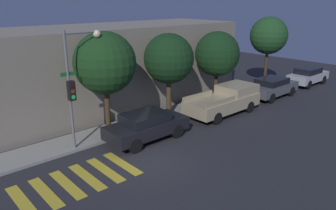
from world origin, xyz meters
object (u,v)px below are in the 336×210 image
sedan_near_corner (146,126)px  sedan_middle (272,87)px  pickup_truck (225,100)px  tree_near_corner (105,63)px  tree_far_end (217,54)px  tree_midblock (169,59)px  sedan_far_end (308,76)px  tree_behind_truck (269,36)px  traffic_light_pole (77,77)px

sedan_near_corner → sedan_middle: size_ratio=0.99×
pickup_truck → sedan_near_corner: bearing=180.0°
tree_near_corner → tree_far_end: bearing=0.0°
sedan_middle → pickup_truck: bearing=180.0°
tree_near_corner → tree_midblock: tree_near_corner is taller
tree_near_corner → sedan_far_end: bearing=-5.8°
tree_near_corner → tree_far_end: (8.77, 0.00, -0.46)m
sedan_near_corner → tree_behind_truck: tree_behind_truck is taller
sedan_far_end → tree_behind_truck: tree_behind_truck is taller
traffic_light_pole → pickup_truck: size_ratio=1.09×
sedan_near_corner → pickup_truck: pickup_truck is taller
tree_far_end → sedan_far_end: bearing=-11.0°
sedan_near_corner → pickup_truck: size_ratio=0.84×
sedan_middle → tree_near_corner: bearing=171.6°
sedan_middle → tree_behind_truck: tree_behind_truck is taller
sedan_middle → tree_far_end: 5.32m
traffic_light_pole → tree_midblock: size_ratio=1.11×
sedan_near_corner → tree_behind_truck: size_ratio=0.76×
sedan_near_corner → tree_far_end: bearing=13.9°
tree_far_end → tree_midblock: bearing=180.0°
tree_midblock → sedan_far_end: bearing=-7.6°
tree_midblock → sedan_near_corner: bearing=-149.6°
sedan_middle → sedan_far_end: bearing=0.0°
traffic_light_pole → sedan_middle: bearing=-4.9°
sedan_middle → tree_midblock: size_ratio=0.86×
tree_far_end → tree_behind_truck: (6.20, 0.00, 0.80)m
sedan_middle → tree_far_end: bearing=155.6°
tree_midblock → sedan_middle: bearing=-12.5°
sedan_middle → tree_behind_truck: (2.01, 1.90, 3.46)m
traffic_light_pole → tree_far_end: size_ratio=1.14×
sedan_middle → tree_near_corner: 13.47m
traffic_light_pole → sedan_near_corner: (3.00, -1.27, -2.81)m
sedan_middle → tree_behind_truck: 4.43m
pickup_truck → tree_near_corner: 8.31m
sedan_near_corner → pickup_truck: 6.40m
pickup_truck → sedan_far_end: bearing=0.0°
traffic_light_pole → tree_midblock: traffic_light_pole is taller
traffic_light_pole → tree_near_corner: size_ratio=1.03×
tree_near_corner → traffic_light_pole: bearing=-161.6°
tree_far_end → tree_behind_truck: bearing=0.0°
sedan_near_corner → sedan_middle: (11.86, 0.00, -0.01)m
traffic_light_pole → sedan_middle: size_ratio=1.29×
pickup_truck → sedan_far_end: (11.09, 0.00, -0.09)m
sedan_far_end → tree_midblock: (-14.25, 1.90, 2.83)m
tree_near_corner → tree_midblock: (4.34, 0.00, -0.28)m
tree_near_corner → tree_midblock: bearing=0.0°
sedan_near_corner → tree_near_corner: bearing=120.0°
sedan_far_end → tree_far_end: bearing=169.0°
tree_midblock → tree_far_end: size_ratio=1.03×
pickup_truck → tree_far_end: tree_far_end is taller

